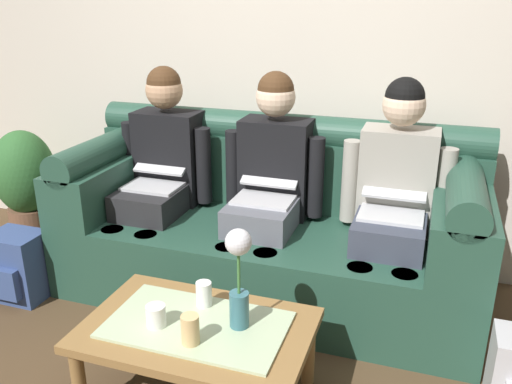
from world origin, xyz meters
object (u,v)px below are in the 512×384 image
(person_right, at_px, (394,193))
(cup_near_right, at_px, (204,294))
(potted_plant, at_px, (26,182))
(person_middle, at_px, (270,179))
(couch, at_px, (269,228))
(cup_near_left, at_px, (156,316))
(coffee_table, at_px, (197,335))
(cup_far_center, at_px, (190,330))
(flower_vase, at_px, (239,274))
(backpack_left, at_px, (18,267))
(person_left, at_px, (161,167))

(person_right, height_order, cup_near_right, person_right)
(cup_near_right, distance_m, potted_plant, 1.89)
(cup_near_right, bearing_deg, person_middle, 88.18)
(cup_near_right, bearing_deg, couch, 88.19)
(cup_near_left, bearing_deg, coffee_table, 23.55)
(cup_far_center, bearing_deg, person_middle, 91.69)
(coffee_table, height_order, cup_near_right, cup_near_right)
(couch, xyz_separation_m, cup_near_left, (-0.14, -1.03, 0.04))
(coffee_table, distance_m, flower_vase, 0.33)
(person_right, xyz_separation_m, backpack_left, (-1.93, -0.55, -0.47))
(couch, relative_size, person_middle, 1.83)
(person_right, bearing_deg, cup_near_right, -129.44)
(coffee_table, height_order, cup_far_center, cup_far_center)
(couch, distance_m, cup_far_center, 1.09)
(backpack_left, bearing_deg, coffee_table, -18.00)
(person_right, bearing_deg, flower_vase, -118.00)
(couch, bearing_deg, person_left, -179.69)
(cup_near_right, height_order, backpack_left, cup_near_right)
(couch, xyz_separation_m, potted_plant, (-1.70, 0.05, 0.06))
(couch, distance_m, coffee_table, 0.97)
(couch, bearing_deg, person_middle, -90.00)
(person_left, height_order, person_middle, same)
(couch, height_order, backpack_left, couch)
(cup_near_left, distance_m, backpack_left, 1.24)
(cup_near_left, height_order, cup_near_right, cup_near_right)
(person_middle, height_order, person_right, same)
(cup_near_right, xyz_separation_m, cup_far_center, (0.06, -0.25, 0.01))
(person_middle, xyz_separation_m, cup_near_right, (-0.03, -0.83, -0.24))
(cup_near_left, relative_size, cup_near_right, 0.83)
(cup_near_left, distance_m, potted_plant, 1.89)
(cup_near_left, bearing_deg, potted_plant, 145.14)
(person_left, distance_m, flower_vase, 1.24)
(backpack_left, relative_size, potted_plant, 0.49)
(flower_vase, relative_size, cup_far_center, 3.56)
(person_right, distance_m, cup_far_center, 1.27)
(coffee_table, bearing_deg, backpack_left, 162.00)
(couch, xyz_separation_m, backpack_left, (-1.27, -0.55, -0.18))
(person_right, bearing_deg, person_left, 180.00)
(flower_vase, bearing_deg, person_middle, 100.19)
(couch, distance_m, backpack_left, 1.40)
(backpack_left, height_order, potted_plant, potted_plant)
(cup_far_center, bearing_deg, backpack_left, 157.69)
(person_middle, bearing_deg, cup_far_center, -88.31)
(person_middle, bearing_deg, flower_vase, -79.81)
(person_middle, height_order, cup_far_center, person_middle)
(couch, relative_size, person_left, 1.83)
(flower_vase, relative_size, potted_plant, 0.53)
(cup_near_left, bearing_deg, flower_vase, 18.48)
(flower_vase, bearing_deg, cup_near_left, -161.52)
(cup_near_left, xyz_separation_m, cup_near_right, (0.12, 0.20, 0.01))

